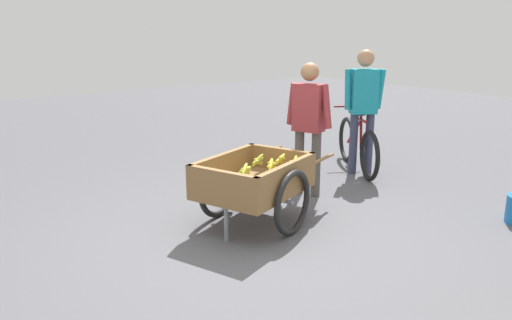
# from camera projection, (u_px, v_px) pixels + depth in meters

# --- Properties ---
(ground_plane) EXTENTS (24.00, 24.00, 0.00)m
(ground_plane) POSITION_uv_depth(u_px,v_px,m) (258.00, 244.00, 4.58)
(ground_plane) COLOR #56565B
(fruit_cart) EXTENTS (1.81, 1.28, 0.70)m
(fruit_cart) POSITION_uv_depth(u_px,v_px,m) (255.00, 183.00, 4.93)
(fruit_cart) COLOR olive
(fruit_cart) RESTS_ON ground
(vendor_person) EXTENTS (0.31, 0.57, 1.55)m
(vendor_person) POSITION_uv_depth(u_px,v_px,m) (309.00, 118.00, 5.74)
(vendor_person) COLOR #4C4742
(vendor_person) RESTS_ON ground
(bicycle) EXTENTS (0.88, 1.47, 0.85)m
(bicycle) POSITION_uv_depth(u_px,v_px,m) (357.00, 145.00, 6.92)
(bicycle) COLOR black
(bicycle) RESTS_ON ground
(cyclist_person) EXTENTS (0.46, 0.35, 1.66)m
(cyclist_person) POSITION_uv_depth(u_px,v_px,m) (364.00, 100.00, 6.61)
(cyclist_person) COLOR #333851
(cyclist_person) RESTS_ON ground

